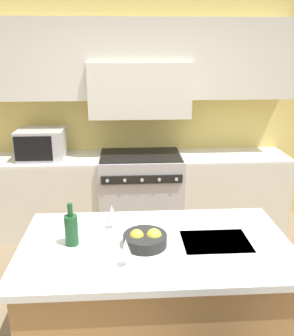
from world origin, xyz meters
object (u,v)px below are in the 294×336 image
Objects in this scene: wine_bottle at (71,229)px; wine_glass_far at (112,213)px; wine_glass_near at (126,248)px; range_stove at (141,193)px; microwave at (41,144)px; fruit_bowl at (145,239)px.

wine_bottle is 0.33m from wine_glass_far.
wine_glass_near is (0.35, -0.27, 0.01)m from wine_bottle.
range_stove is at bearing 85.17° from wine_glass_near.
microwave is 2.92× the size of wine_glass_far.
microwave reaches higher than wine_glass_far.
range_stove is 5.39× the size of wine_glass_far.
wine_glass_far is 0.62× the size of fruit_bowl.
range_stove is at bearing 88.32° from fruit_bowl.
wine_glass_near is (0.92, -2.19, -0.07)m from microwave.
range_stove is at bearing 74.43° from wine_bottle.
microwave is 2.92× the size of wine_glass_near.
range_stove is 3.32× the size of fruit_bowl.
wine_glass_far is 0.34m from fruit_bowl.
wine_glass_near reaches higher than range_stove.
microwave is 2.00m from wine_bottle.
wine_glass_far is at bearing -64.23° from microwave.
wine_glass_near is at bearing -118.68° from fruit_bowl.
range_stove is 5.39× the size of wine_glass_near.
microwave is 2.23m from fruit_bowl.
wine_glass_far is (-0.28, -1.69, 0.54)m from range_stove.
microwave is 1.80× the size of fruit_bowl.
microwave is at bearing 112.73° from wine_glass_near.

